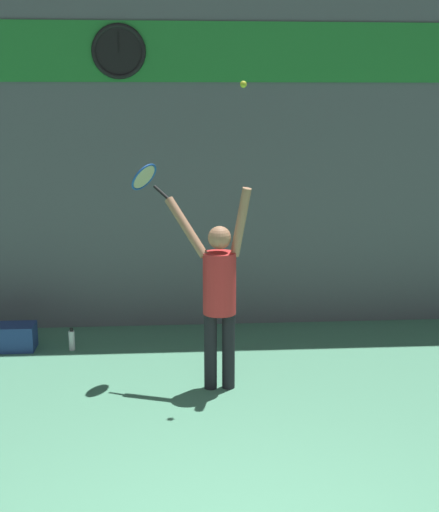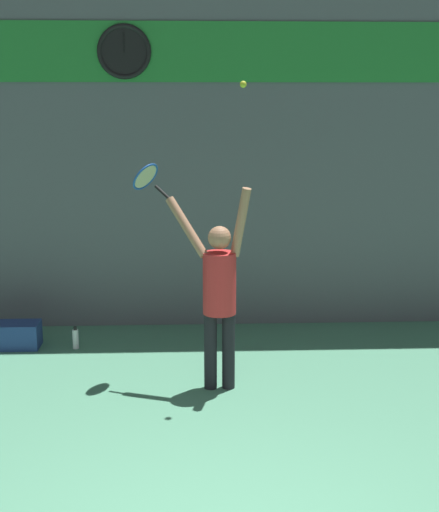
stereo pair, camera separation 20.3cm
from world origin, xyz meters
The scene contains 8 objects.
back_wall centered at (0.00, 5.22, 2.50)m, with size 18.00×0.10×5.00m.
sponsor_banner centered at (0.00, 5.16, 3.45)m, with size 7.89×0.02×0.71m.
scoreboard_clock centered at (-0.94, 5.14, 3.45)m, with size 0.65×0.06×0.65m.
tennis_player centered at (0.11, 3.05, 1.04)m, with size 0.87×0.50×2.06m.
tennis_racket centered at (-0.61, 3.49, 2.10)m, with size 0.44×0.39×0.36m.
tennis_ball centered at (0.33, 2.97, 3.02)m, with size 0.06×0.06×0.06m.
water_bottle centered at (-1.54, 4.29, 0.12)m, with size 0.07×0.07×0.27m.
equipment_bag centered at (-2.36, 4.36, 0.15)m, with size 0.79×0.34×0.30m.
Camera 2 is at (-0.17, -3.78, 2.87)m, focal length 50.00 mm.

